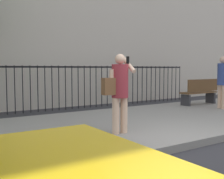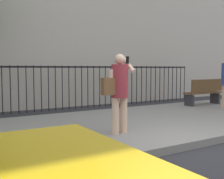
# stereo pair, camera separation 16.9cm
# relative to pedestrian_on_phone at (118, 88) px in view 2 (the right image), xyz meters

# --- Properties ---
(ground_plane) EXTENTS (60.00, 60.00, 0.00)m
(ground_plane) POSITION_rel_pedestrian_on_phone_xyz_m (0.71, -1.26, -1.10)
(ground_plane) COLOR #333338
(sidewalk) EXTENTS (28.00, 4.40, 0.15)m
(sidewalk) POSITION_rel_pedestrian_on_phone_xyz_m (0.71, 0.94, -1.03)
(sidewalk) COLOR gray
(sidewalk) RESTS_ON ground
(iron_fence) EXTENTS (12.03, 0.04, 1.60)m
(iron_fence) POSITION_rel_pedestrian_on_phone_xyz_m (0.71, 4.64, -0.08)
(iron_fence) COLOR black
(iron_fence) RESTS_ON ground
(pedestrian_on_phone) EXTENTS (0.66, 0.48, 1.64)m
(pedestrian_on_phone) POSITION_rel_pedestrian_on_phone_xyz_m (0.00, 0.00, 0.00)
(pedestrian_on_phone) COLOR beige
(pedestrian_on_phone) RESTS_ON sidewalk
(street_bench) EXTENTS (1.60, 0.45, 0.95)m
(street_bench) POSITION_rel_pedestrian_on_phone_xyz_m (5.16, 2.14, -0.45)
(street_bench) COLOR brown
(street_bench) RESTS_ON sidewalk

